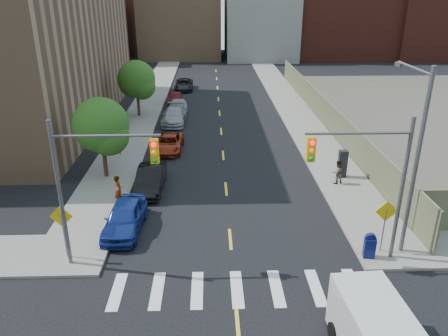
{
  "coord_description": "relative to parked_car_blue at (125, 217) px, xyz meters",
  "views": [
    {
      "loc": [
        -0.95,
        -11.2,
        12.0
      ],
      "look_at": [
        -0.17,
        12.69,
        2.0
      ],
      "focal_mm": 35.0,
      "sensor_mm": 36.0,
      "label": 1
    }
  ],
  "objects": [
    {
      "name": "sidewalk_ne",
      "position": [
        13.25,
        32.43,
        -0.7
      ],
      "size": [
        3.5,
        73.0,
        0.15
      ],
      "primitive_type": "cube",
      "color": "gray",
      "rests_on": "ground"
    },
    {
      "name": "bg_bldg_fareast",
      "position": [
        43.5,
        60.93,
        8.23
      ],
      "size": [
        14.0,
        16.0,
        18.0
      ],
      "primitive_type": "cube",
      "color": "#592319",
      "rests_on": "ground"
    },
    {
      "name": "bg_bldg_midwest",
      "position": [
        -0.5,
        62.93,
        6.73
      ],
      "size": [
        14.0,
        16.0,
        15.0
      ],
      "primitive_type": "cube",
      "color": "#8C6B4C",
      "rests_on": "ground"
    },
    {
      "name": "warn_sign_ne",
      "position": [
        12.7,
        -2.57,
        1.22
      ],
      "size": [
        1.06,
        0.06,
        2.83
      ],
      "color": "#59595E",
      "rests_on": "ground"
    },
    {
      "name": "parked_car_maroon",
      "position": [
        0.72,
        26.67,
        -0.14
      ],
      "size": [
        1.38,
        3.88,
        1.28
      ],
      "primitive_type": "imported",
      "rotation": [
        0.0,
        0.0,
        -0.01
      ],
      "color": "#390B0F",
      "rests_on": "ground"
    },
    {
      "name": "signal_nw",
      "position": [
        -0.48,
        -3.07,
        3.75
      ],
      "size": [
        4.59,
        0.3,
        7.0
      ],
      "color": "#59595E",
      "rests_on": "ground"
    },
    {
      "name": "streetlight_ne",
      "position": [
        13.7,
        -2.17,
        4.45
      ],
      "size": [
        0.25,
        3.7,
        9.0
      ],
      "color": "#59595E",
      "rests_on": "ground"
    },
    {
      "name": "parked_car_grey",
      "position": [
        1.3,
        33.97,
        -0.11
      ],
      "size": [
        2.29,
        4.82,
        1.33
      ],
      "primitive_type": "imported",
      "rotation": [
        0.0,
        0.0,
        0.02
      ],
      "color": "black",
      "rests_on": "ground"
    },
    {
      "name": "parked_car_silver",
      "position": [
        1.16,
        19.58,
        -0.02
      ],
      "size": [
        2.28,
        5.23,
        1.5
      ],
      "primitive_type": "imported",
      "rotation": [
        0.0,
        0.0,
        -0.03
      ],
      "color": "#93959A",
      "rests_on": "ground"
    },
    {
      "name": "bg_bldg_west",
      "position": [
        -16.5,
        60.93,
        5.23
      ],
      "size": [
        14.0,
        18.0,
        12.0
      ],
      "primitive_type": "cube",
      "color": "#592319",
      "rests_on": "ground"
    },
    {
      "name": "parked_car_white",
      "position": [
        1.3,
        22.36,
        -0.0
      ],
      "size": [
        1.86,
        4.54,
        1.54
      ],
      "primitive_type": "imported",
      "rotation": [
        0.0,
        0.0,
        0.01
      ],
      "color": "silver",
      "rests_on": "ground"
    },
    {
      "name": "mailbox",
      "position": [
        11.94,
        -3.07,
        -0.01
      ],
      "size": [
        0.57,
        0.47,
        1.26
      ],
      "rotation": [
        0.0,
        0.0,
        -0.16
      ],
      "color": "navy",
      "rests_on": "sidewalk_ne"
    },
    {
      "name": "warn_sign_nw",
      "position": [
        -2.3,
        -2.57,
        1.22
      ],
      "size": [
        1.06,
        0.06,
        2.83
      ],
      "color": "#59595E",
      "rests_on": "ground"
    },
    {
      "name": "parked_car_blue",
      "position": [
        0.0,
        0.0,
        0.0
      ],
      "size": [
        2.07,
        4.63,
        1.55
      ],
      "primitive_type": "imported",
      "rotation": [
        0.0,
        0.0,
        -0.05
      ],
      "color": "navy",
      "rests_on": "ground"
    },
    {
      "name": "parked_car_red",
      "position": [
        1.3,
        12.14,
        -0.16
      ],
      "size": [
        2.18,
        4.45,
        1.22
      ],
      "primitive_type": "imported",
      "rotation": [
        0.0,
        0.0,
        -0.04
      ],
      "color": "maroon",
      "rests_on": "ground"
    },
    {
      "name": "warn_sign_midwest",
      "position": [
        -2.3,
        10.93,
        1.22
      ],
      "size": [
        1.06,
        0.06,
        2.83
      ],
      "color": "#59595E",
      "rests_on": "ground"
    },
    {
      "name": "parked_car_black",
      "position": [
        0.73,
        4.99,
        -0.03
      ],
      "size": [
        1.66,
        4.55,
        1.49
      ],
      "primitive_type": "imported",
      "rotation": [
        0.0,
        0.0,
        -0.02
      ],
      "color": "black",
      "rests_on": "ground"
    },
    {
      "name": "pedestrian_west",
      "position": [
        -0.8,
        2.63,
        0.31
      ],
      "size": [
        0.69,
        0.81,
        1.87
      ],
      "primitive_type": "imported",
      "rotation": [
        0.0,
        0.0,
        1.99
      ],
      "color": "gray",
      "rests_on": "sidewalk_nw"
    },
    {
      "name": "payphone",
      "position": [
        13.31,
        6.32,
        0.3
      ],
      "size": [
        0.56,
        0.46,
        1.85
      ],
      "primitive_type": "cube",
      "rotation": [
        0.0,
        0.0,
        -0.02
      ],
      "color": "black",
      "rests_on": "sidewalk_ne"
    },
    {
      "name": "pedestrian_east",
      "position": [
        12.69,
        5.27,
        0.15
      ],
      "size": [
        0.91,
        0.81,
        1.55
      ],
      "primitive_type": "imported",
      "rotation": [
        0.0,
        0.0,
        3.5
      ],
      "color": "gray",
      "rests_on": "sidewalk_ne"
    },
    {
      "name": "signal_ne",
      "position": [
        11.48,
        -3.07,
        3.75
      ],
      "size": [
        4.59,
        0.3,
        7.0
      ],
      "color": "#59595E",
      "rests_on": "ground"
    },
    {
      "name": "bg_bldg_east",
      "position": [
        27.5,
        62.93,
        7.23
      ],
      "size": [
        18.0,
        18.0,
        16.0
      ],
      "primitive_type": "cube",
      "color": "#592319",
      "rests_on": "ground"
    },
    {
      "name": "fence_north",
      "position": [
        15.1,
        18.93,
        0.48
      ],
      "size": [
        0.12,
        44.0,
        2.5
      ],
      "primitive_type": "cube",
      "color": "#6A714F",
      "rests_on": "ground"
    },
    {
      "name": "sidewalk_nw",
      "position": [
        -2.25,
        32.43,
        -0.7
      ],
      "size": [
        3.5,
        73.0,
        0.15
      ],
      "primitive_type": "cube",
      "color": "gray",
      "rests_on": "ground"
    },
    {
      "name": "tree_west_near",
      "position": [
        -2.5,
        6.98,
        2.7
      ],
      "size": [
        3.66,
        3.64,
        5.52
      ],
      "color": "#332114",
      "rests_on": "ground"
    },
    {
      "name": "tree_west_far",
      "position": [
        -2.5,
        21.98,
        2.7
      ],
      "size": [
        3.66,
        3.64,
        5.52
      ],
      "color": "#332114",
      "rests_on": "ground"
    },
    {
      "name": "bg_bldg_center",
      "position": [
        13.5,
        60.93,
        4.23
      ],
      "size": [
        12.0,
        16.0,
        10.0
      ],
      "primitive_type": "cube",
      "color": "gray",
      "rests_on": "ground"
    }
  ]
}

